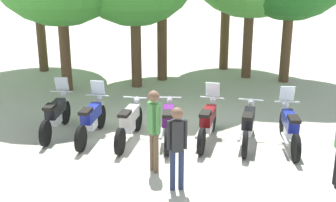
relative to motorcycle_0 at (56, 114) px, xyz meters
name	(u,v)px	position (x,y,z in m)	size (l,w,h in m)	color
ground_plane	(168,141)	(2.91, -0.59, -0.52)	(80.00, 80.00, 0.00)	#BCB7A8
motorcycle_0	(56,114)	(0.00, 0.00, 0.00)	(0.64, 2.19, 1.37)	black
motorcycle_1	(91,119)	(0.97, -0.36, 0.00)	(0.72, 2.17, 1.37)	black
motorcycle_2	(129,122)	(1.94, -0.56, -0.01)	(0.76, 2.16, 0.99)	black
motorcycle_3	(168,122)	(2.91, -0.58, -0.01)	(0.62, 2.19, 0.99)	black
motorcycle_4	(208,121)	(3.89, -0.58, 0.00)	(0.83, 2.13, 1.37)	black
motorcycle_5	(248,125)	(4.86, -0.78, -0.01)	(0.82, 2.14, 0.99)	black
motorcycle_6	(290,127)	(5.82, -0.96, 0.00)	(0.62, 2.19, 1.37)	black
person_0	(177,142)	(3.04, -3.02, 0.49)	(0.41, 0.26, 1.72)	#232D4C
person_2	(154,124)	(2.58, -2.22, 0.56)	(0.33, 0.39, 1.81)	brown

